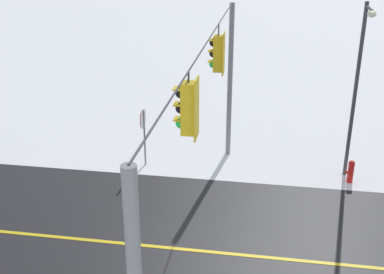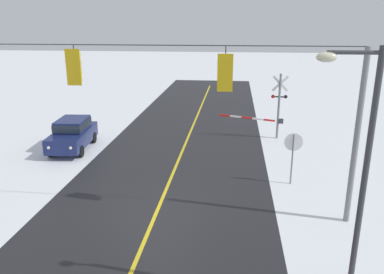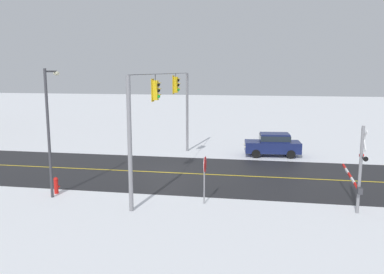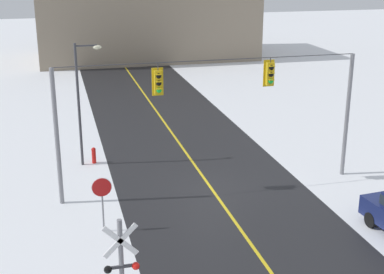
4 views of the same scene
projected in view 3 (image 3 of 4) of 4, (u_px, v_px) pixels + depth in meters
name	position (u px, v px, depth m)	size (l,w,h in m)	color
ground_plane	(167.00, 173.00, 25.01)	(160.00, 160.00, 0.00)	white
road_asphalt	(79.00, 169.00, 26.03)	(9.00, 80.00, 0.01)	black
lane_centre_line	(79.00, 168.00, 26.03)	(0.14, 72.00, 0.01)	gold
signal_span	(167.00, 109.00, 24.40)	(14.20, 0.47, 6.22)	gray
stop_sign	(205.00, 169.00, 18.92)	(0.80, 0.09, 2.35)	gray
railroad_crossing	(359.00, 169.00, 17.89)	(4.12, 0.31, 4.00)	gray
parked_car_navy	(273.00, 144.00, 29.72)	(2.11, 4.31, 1.74)	navy
streetlamp_near	(50.00, 121.00, 19.72)	(1.39, 0.28, 6.50)	#38383D
fire_hydrant	(56.00, 185.00, 20.71)	(0.24, 0.31, 0.88)	red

